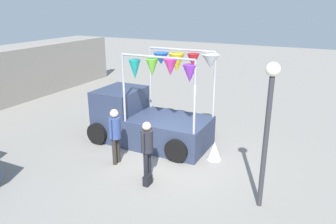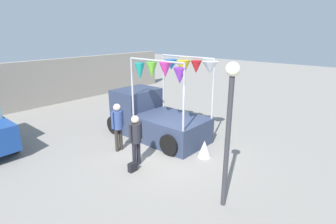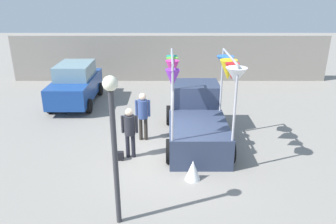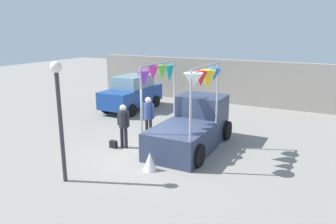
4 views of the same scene
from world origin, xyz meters
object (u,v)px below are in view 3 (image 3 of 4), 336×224
parked_car (75,84)px  folded_kite_bundle_white (192,170)px  vendor_truck (196,115)px  person_customer (129,128)px  handbag (119,156)px  street_lamp (113,131)px  person_vendor (142,112)px

parked_car → folded_kite_bundle_white: parked_car is taller
vendor_truck → person_customer: bearing=-148.3°
vendor_truck → handbag: size_ratio=14.90×
handbag → folded_kite_bundle_white: size_ratio=0.47×
vendor_truck → person_customer: size_ratio=2.49×
handbag → street_lamp: size_ratio=0.08×
vendor_truck → person_customer: vendor_truck is taller
handbag → folded_kite_bundle_white: (2.26, -1.12, 0.16)m
parked_car → person_vendor: 5.20m
person_vendor → parked_car: bearing=130.8°
person_customer → person_vendor: person_vendor is taller
parked_car → street_lamp: 9.02m
parked_car → handbag: size_ratio=14.29×
folded_kite_bundle_white → person_customer: bearing=145.3°
person_vendor → folded_kite_bundle_white: person_vendor is taller
handbag → folded_kite_bundle_white: 2.53m
parked_car → person_customer: bearing=-59.5°
vendor_truck → handbag: vendor_truck is taller
person_customer → folded_kite_bundle_white: 2.43m
street_lamp → person_customer: bearing=91.0°
folded_kite_bundle_white → street_lamp: bearing=-135.9°
person_vendor → handbag: 1.88m
person_customer → handbag: 0.96m
person_customer → person_vendor: size_ratio=0.96×
vendor_truck → person_customer: 2.61m
vendor_truck → parked_car: bearing=143.9°
vendor_truck → person_customer: (-2.22, -1.37, 0.09)m
parked_car → person_vendor: parked_car is taller
vendor_truck → folded_kite_bundle_white: vendor_truck is taller
vendor_truck → parked_car: vendor_truck is taller
parked_car → street_lamp: bearing=-69.4°
person_customer → handbag: bearing=-150.3°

